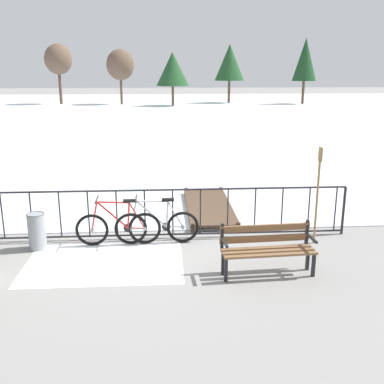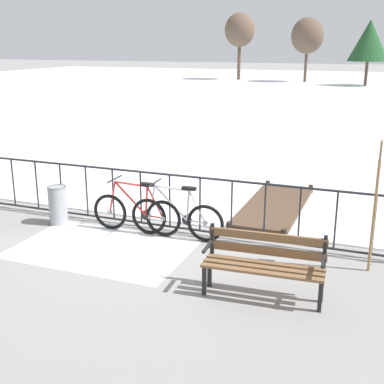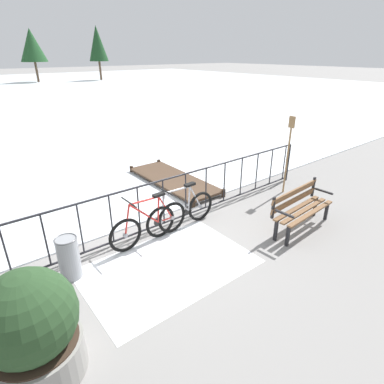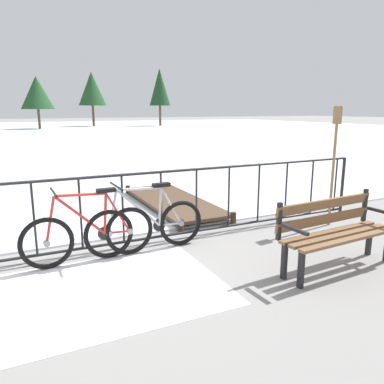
{
  "view_description": "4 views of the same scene",
  "coord_description": "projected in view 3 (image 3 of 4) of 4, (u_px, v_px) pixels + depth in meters",
  "views": [
    {
      "loc": [
        0.69,
        -8.84,
        3.43
      ],
      "look_at": [
        1.26,
        -0.01,
        1.0
      ],
      "focal_mm": 41.85,
      "sensor_mm": 36.0,
      "label": 1
    },
    {
      "loc": [
        3.8,
        -7.93,
        3.27
      ],
      "look_at": [
        0.91,
        -0.52,
        0.94
      ],
      "focal_mm": 47.59,
      "sensor_mm": 36.0,
      "label": 2
    },
    {
      "loc": [
        -2.84,
        -4.88,
        3.37
      ],
      "look_at": [
        0.97,
        -0.09,
        0.63
      ],
      "focal_mm": 29.25,
      "sensor_mm": 36.0,
      "label": 3
    },
    {
      "loc": [
        -1.05,
        -5.0,
        1.94
      ],
      "look_at": [
        1.43,
        0.14,
        0.67
      ],
      "focal_mm": 35.19,
      "sensor_mm": 36.0,
      "label": 4
    }
  ],
  "objects": [
    {
      "name": "tree_far_west",
      "position": [
        97.0,
        44.0,
        39.55
      ],
      "size": [
        2.39,
        2.39,
        6.46
      ],
      "color": "brown",
      "rests_on": "ground"
    },
    {
      "name": "planter_with_shrub",
      "position": [
        31.0,
        329.0,
        3.35
      ],
      "size": [
        1.03,
        1.03,
        1.36
      ],
      "color": "gray",
      "rests_on": "ground"
    },
    {
      "name": "bicycle_near_railing",
      "position": [
        150.0,
        224.0,
        5.98
      ],
      "size": [
        1.71,
        0.52,
        0.97
      ],
      "color": "black",
      "rests_on": "ground"
    },
    {
      "name": "park_bench",
      "position": [
        300.0,
        206.0,
        6.37
      ],
      "size": [
        1.63,
        0.58,
        0.89
      ],
      "color": "brown",
      "rests_on": "ground"
    },
    {
      "name": "bicycle_second",
      "position": [
        181.0,
        212.0,
        6.43
      ],
      "size": [
        1.71,
        0.52,
        0.97
      ],
      "color": "black",
      "rests_on": "ground"
    },
    {
      "name": "tree_west_mid",
      "position": [
        32.0,
        45.0,
        36.91
      ],
      "size": [
        3.05,
        3.05,
        5.96
      ],
      "color": "brown",
      "rests_on": "ground"
    },
    {
      "name": "oar_upright",
      "position": [
        288.0,
        150.0,
        7.79
      ],
      "size": [
        0.04,
        0.16,
        1.98
      ],
      "color": "#937047",
      "rests_on": "ground"
    },
    {
      "name": "trash_bin",
      "position": [
        69.0,
        258.0,
        4.99
      ],
      "size": [
        0.35,
        0.35,
        0.73
      ],
      "color": "gray",
      "rests_on": "ground"
    },
    {
      "name": "snow_patch",
      "position": [
        169.0,
        267.0,
        5.37
      ],
      "size": [
        2.85,
        1.87,
        0.01
      ],
      "primitive_type": "cube",
      "color": "white",
      "rests_on": "ground"
    },
    {
      "name": "wooden_dock",
      "position": [
        173.0,
        179.0,
        8.74
      ],
      "size": [
        1.1,
        3.12,
        0.2
      ],
      "color": "#4C3828",
      "rests_on": "ground"
    },
    {
      "name": "railing_fence",
      "position": [
        151.0,
        206.0,
        6.24
      ],
      "size": [
        9.06,
        0.06,
        1.07
      ],
      "color": "#232328",
      "rests_on": "ground"
    },
    {
      "name": "ground_plane",
      "position": [
        153.0,
        230.0,
        6.47
      ],
      "size": [
        160.0,
        160.0,
        0.0
      ],
      "primitive_type": "plane",
      "color": "gray"
    }
  ]
}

